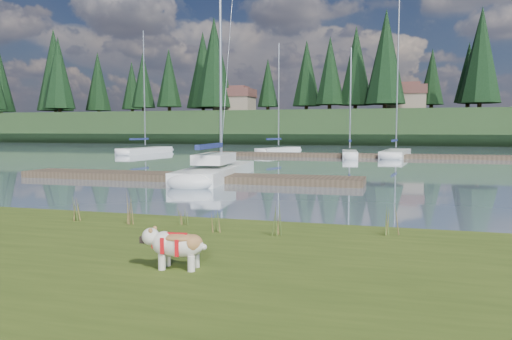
% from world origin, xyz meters
% --- Properties ---
extents(ground, '(200.00, 200.00, 0.00)m').
position_xyz_m(ground, '(0.00, 30.00, 0.00)').
color(ground, gray).
rests_on(ground, ground).
extents(bank, '(60.00, 9.00, 0.35)m').
position_xyz_m(bank, '(0.00, -6.00, 0.17)').
color(bank, '#405219').
rests_on(bank, ground).
extents(ridge, '(200.00, 20.00, 5.00)m').
position_xyz_m(ridge, '(0.00, 73.00, 2.50)').
color(ridge, '#1F3519').
rests_on(ridge, ground).
extents(bulldog, '(0.94, 0.45, 0.56)m').
position_xyz_m(bulldog, '(2.40, -5.38, 0.70)').
color(bulldog, silver).
rests_on(bulldog, bank).
extents(sailboat_main, '(2.84, 9.76, 13.75)m').
position_xyz_m(sailboat_main, '(-2.99, 11.07, 0.42)').
color(sailboat_main, white).
rests_on(sailboat_main, ground).
extents(dock_near, '(16.00, 2.00, 0.30)m').
position_xyz_m(dock_near, '(-4.00, 9.00, 0.15)').
color(dock_near, '#4C3D2C').
rests_on(dock_near, ground).
extents(dock_far, '(26.00, 2.20, 0.30)m').
position_xyz_m(dock_far, '(2.00, 30.00, 0.15)').
color(dock_far, '#4C3D2C').
rests_on(dock_far, ground).
extents(sailboat_bg_0, '(2.42, 8.18, 11.67)m').
position_xyz_m(sailboat_bg_0, '(-17.99, 31.91, 0.32)').
color(sailboat_bg_0, white).
rests_on(sailboat_bg_0, ground).
extents(sailboat_bg_1, '(3.49, 7.04, 10.50)m').
position_xyz_m(sailboat_bg_1, '(-5.63, 35.35, 0.33)').
color(sailboat_bg_1, white).
rests_on(sailboat_bg_1, ground).
extents(sailboat_bg_2, '(1.83, 5.88, 8.94)m').
position_xyz_m(sailboat_bg_2, '(1.37, 29.72, 0.34)').
color(sailboat_bg_2, white).
rests_on(sailboat_bg_2, ground).
extents(sailboat_bg_3, '(2.63, 9.08, 13.03)m').
position_xyz_m(sailboat_bg_3, '(5.10, 32.46, 0.32)').
color(sailboat_bg_3, white).
rests_on(sailboat_bg_3, ground).
extents(weed_0, '(0.17, 0.14, 0.67)m').
position_xyz_m(weed_0, '(0.09, -2.64, 0.63)').
color(weed_0, '#475B23').
rests_on(weed_0, bank).
extents(weed_1, '(0.17, 0.14, 0.42)m').
position_xyz_m(weed_1, '(1.18, -2.41, 0.53)').
color(weed_1, '#475B23').
rests_on(weed_1, bank).
extents(weed_2, '(0.17, 0.14, 0.65)m').
position_xyz_m(weed_2, '(3.24, -2.86, 0.62)').
color(weed_2, '#475B23').
rests_on(weed_2, bank).
extents(weed_3, '(0.17, 0.14, 0.60)m').
position_xyz_m(weed_3, '(-1.25, -2.64, 0.60)').
color(weed_3, '#475B23').
rests_on(weed_3, bank).
extents(weed_4, '(0.17, 0.14, 0.46)m').
position_xyz_m(weed_4, '(2.05, -2.93, 0.54)').
color(weed_4, '#475B23').
rests_on(weed_4, bank).
extents(weed_5, '(0.17, 0.14, 0.64)m').
position_xyz_m(weed_5, '(5.24, -2.32, 0.62)').
color(weed_5, '#475B23').
rests_on(weed_5, bank).
extents(mud_lip, '(60.00, 0.50, 0.14)m').
position_xyz_m(mud_lip, '(0.00, -1.60, 0.07)').
color(mud_lip, '#33281C').
rests_on(mud_lip, ground).
extents(conifer_0, '(5.72, 5.72, 14.15)m').
position_xyz_m(conifer_0, '(-55.00, 67.00, 12.64)').
color(conifer_0, '#382619').
rests_on(conifer_0, ridge).
extents(conifer_1, '(4.40, 4.40, 11.30)m').
position_xyz_m(conifer_1, '(-40.00, 71.00, 11.28)').
color(conifer_1, '#382619').
rests_on(conifer_1, ridge).
extents(conifer_2, '(6.60, 6.60, 16.05)m').
position_xyz_m(conifer_2, '(-25.00, 68.00, 13.54)').
color(conifer_2, '#382619').
rests_on(conifer_2, ridge).
extents(conifer_3, '(4.84, 4.84, 12.25)m').
position_xyz_m(conifer_3, '(-10.00, 72.00, 11.74)').
color(conifer_3, '#382619').
rests_on(conifer_3, ridge).
extents(conifer_4, '(6.16, 6.16, 15.10)m').
position_xyz_m(conifer_4, '(3.00, 66.00, 13.09)').
color(conifer_4, '#382619').
rests_on(conifer_4, ridge).
extents(conifer_5, '(3.96, 3.96, 10.35)m').
position_xyz_m(conifer_5, '(15.00, 70.00, 10.83)').
color(conifer_5, '#382619').
rests_on(conifer_5, ridge).
extents(house_0, '(6.30, 5.30, 4.65)m').
position_xyz_m(house_0, '(-22.00, 70.00, 7.31)').
color(house_0, gray).
rests_on(house_0, ridge).
extents(house_1, '(6.30, 5.30, 4.65)m').
position_xyz_m(house_1, '(6.00, 71.00, 7.31)').
color(house_1, gray).
rests_on(house_1, ridge).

